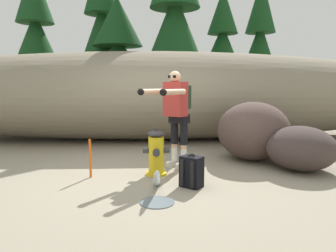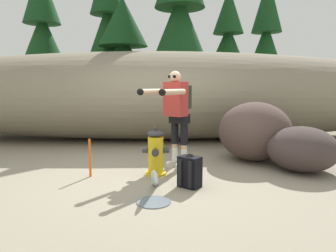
# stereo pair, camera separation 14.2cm
# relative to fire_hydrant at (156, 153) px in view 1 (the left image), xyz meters

# --- Properties ---
(ground_plane) EXTENTS (56.00, 56.00, 0.04)m
(ground_plane) POSITION_rel_fire_hydrant_xyz_m (-0.04, 0.15, -0.37)
(ground_plane) COLOR gray
(dirt_embankment) EXTENTS (16.86, 3.20, 2.30)m
(dirt_embankment) POSITION_rel_fire_hydrant_xyz_m (-0.04, 3.52, 0.80)
(dirt_embankment) COLOR gray
(dirt_embankment) RESTS_ON ground_plane
(fire_hydrant) EXTENTS (0.43, 0.38, 0.77)m
(fire_hydrant) POSITION_rel_fire_hydrant_xyz_m (0.00, 0.00, 0.00)
(fire_hydrant) COLOR gold
(fire_hydrant) RESTS_ON ground_plane
(hydrant_water_jet) EXTENTS (0.43, 1.27, 0.65)m
(hydrant_water_jet) POSITION_rel_fire_hydrant_xyz_m (0.00, -0.77, -0.25)
(hydrant_water_jet) COLOR silver
(hydrant_water_jet) RESTS_ON ground_plane
(utility_worker) EXTENTS (0.91, 1.00, 1.66)m
(utility_worker) POSITION_rel_fire_hydrant_xyz_m (0.34, 0.44, 0.70)
(utility_worker) COLOR beige
(utility_worker) RESTS_ON ground_plane
(spare_backpack) EXTENTS (0.36, 0.36, 0.47)m
(spare_backpack) POSITION_rel_fire_hydrant_xyz_m (0.50, -0.61, -0.14)
(spare_backpack) COLOR black
(spare_backpack) RESTS_ON ground_plane
(boulder_large) EXTENTS (1.78, 1.77, 1.11)m
(boulder_large) POSITION_rel_fire_hydrant_xyz_m (1.87, 0.97, 0.20)
(boulder_large) COLOR #503E38
(boulder_large) RESTS_ON ground_plane
(boulder_mid) EXTENTS (1.27, 1.34, 0.75)m
(boulder_mid) POSITION_rel_fire_hydrant_xyz_m (2.44, 0.20, 0.02)
(boulder_mid) COLOR #413532
(boulder_mid) RESTS_ON ground_plane
(pine_tree_far_left) EXTENTS (2.40, 2.40, 6.47)m
(pine_tree_far_left) POSITION_rel_fire_hydrant_xyz_m (-5.00, 9.06, 3.25)
(pine_tree_far_left) COLOR #47331E
(pine_tree_far_left) RESTS_ON ground_plane
(pine_tree_left) EXTENTS (2.26, 2.26, 6.89)m
(pine_tree_left) POSITION_rel_fire_hydrant_xyz_m (-2.15, 8.74, 3.55)
(pine_tree_left) COLOR #47331E
(pine_tree_left) RESTS_ON ground_plane
(pine_tree_center) EXTENTS (2.93, 2.93, 4.76)m
(pine_tree_center) POSITION_rel_fire_hydrant_xyz_m (-1.39, 7.55, 2.24)
(pine_tree_center) COLOR #47331E
(pine_tree_center) RESTS_ON ground_plane
(pine_tree_right) EXTENTS (2.73, 2.73, 6.89)m
(pine_tree_right) POSITION_rel_fire_hydrant_xyz_m (0.73, 6.54, 3.28)
(pine_tree_right) COLOR #47331E
(pine_tree_right) RESTS_ON ground_plane
(pine_tree_far_right) EXTENTS (1.90, 1.90, 5.31)m
(pine_tree_far_right) POSITION_rel_fire_hydrant_xyz_m (2.78, 8.16, 2.82)
(pine_tree_far_right) COLOR #47331E
(pine_tree_far_right) RESTS_ON ground_plane
(pine_tree_ridge_end) EXTENTS (1.96, 1.96, 5.97)m
(pine_tree_ridge_end) POSITION_rel_fire_hydrant_xyz_m (4.54, 8.77, 2.89)
(pine_tree_ridge_end) COLOR #47331E
(pine_tree_ridge_end) RESTS_ON ground_plane
(survey_stake) EXTENTS (0.04, 0.04, 0.60)m
(survey_stake) POSITION_rel_fire_hydrant_xyz_m (-1.02, -0.08, -0.05)
(survey_stake) COLOR #E55914
(survey_stake) RESTS_ON ground_plane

